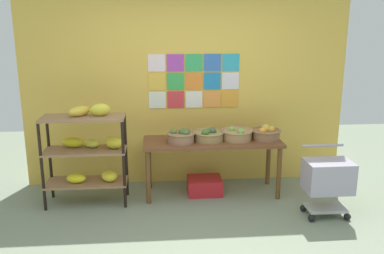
# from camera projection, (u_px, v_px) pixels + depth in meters

# --- Properties ---
(ground) EXTENTS (9.62, 9.62, 0.00)m
(ground) POSITION_uv_depth(u_px,v_px,m) (200.00, 249.00, 4.03)
(ground) COLOR gray
(back_wall_with_art) EXTENTS (4.32, 0.07, 2.84)m
(back_wall_with_art) POSITION_uv_depth(u_px,v_px,m) (186.00, 80.00, 5.46)
(back_wall_with_art) COLOR gold
(back_wall_with_art) RESTS_ON ground
(banana_shelf_unit) EXTENTS (0.98, 0.43, 1.24)m
(banana_shelf_unit) POSITION_uv_depth(u_px,v_px,m) (89.00, 148.00, 4.94)
(banana_shelf_unit) COLOR black
(banana_shelf_unit) RESTS_ON ground
(display_table) EXTENTS (1.74, 0.62, 0.72)m
(display_table) POSITION_uv_depth(u_px,v_px,m) (212.00, 147.00, 5.21)
(display_table) COLOR brown
(display_table) RESTS_ON ground
(fruit_basket_back_left) EXTENTS (0.35, 0.35, 0.18)m
(fruit_basket_back_left) POSITION_uv_depth(u_px,v_px,m) (181.00, 136.00, 5.07)
(fruit_basket_back_left) COLOR #966B50
(fruit_basket_back_left) RESTS_ON display_table
(fruit_basket_centre) EXTENTS (0.40, 0.40, 0.17)m
(fruit_basket_centre) POSITION_uv_depth(u_px,v_px,m) (209.00, 135.00, 5.16)
(fruit_basket_centre) COLOR #9B7E4B
(fruit_basket_centre) RESTS_ON display_table
(fruit_basket_left) EXTENTS (0.40, 0.40, 0.17)m
(fruit_basket_left) POSITION_uv_depth(u_px,v_px,m) (237.00, 134.00, 5.20)
(fruit_basket_left) COLOR #A78151
(fruit_basket_left) RESTS_ON display_table
(fruit_basket_right) EXTENTS (0.38, 0.38, 0.20)m
(fruit_basket_right) POSITION_uv_depth(u_px,v_px,m) (266.00, 133.00, 5.22)
(fruit_basket_right) COLOR #8C6341
(fruit_basket_right) RESTS_ON display_table
(produce_crate_under_table) EXTENTS (0.44, 0.35, 0.21)m
(produce_crate_under_table) POSITION_uv_depth(u_px,v_px,m) (205.00, 186.00, 5.33)
(produce_crate_under_table) COLOR red
(produce_crate_under_table) RESTS_ON ground
(shopping_cart) EXTENTS (0.51, 0.41, 0.79)m
(shopping_cart) POSITION_uv_depth(u_px,v_px,m) (328.00, 179.00, 4.62)
(shopping_cart) COLOR black
(shopping_cart) RESTS_ON ground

